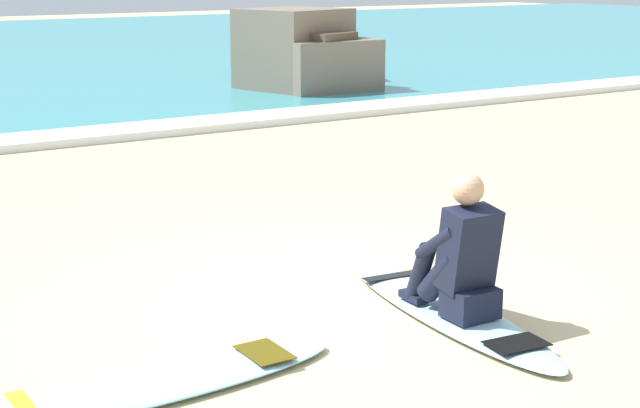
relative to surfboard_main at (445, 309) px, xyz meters
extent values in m
plane|color=#CCB584|center=(-0.46, 0.59, -0.04)|extent=(80.00, 80.00, 0.00)
cube|color=white|center=(-0.46, 7.84, 0.02)|extent=(80.00, 0.90, 0.11)
ellipsoid|color=#9ED1E5|center=(0.00, 0.00, 0.00)|extent=(0.79, 2.49, 0.07)
cube|color=black|center=(0.08, 0.68, 0.04)|extent=(0.49, 0.15, 0.01)
cube|color=black|center=(-0.09, -0.78, 0.04)|extent=(0.39, 0.28, 0.01)
cube|color=black|center=(-0.03, -0.29, 0.14)|extent=(0.33, 0.27, 0.20)
cylinder|color=black|center=(-0.12, -0.10, 0.29)|extent=(0.17, 0.41, 0.43)
cylinder|color=black|center=(-0.13, 0.11, 0.26)|extent=(0.13, 0.26, 0.42)
cube|color=black|center=(-0.13, 0.18, 0.07)|extent=(0.11, 0.22, 0.05)
cylinder|color=black|center=(0.08, -0.11, 0.29)|extent=(0.17, 0.41, 0.43)
cylinder|color=black|center=(0.10, 0.10, 0.26)|extent=(0.13, 0.26, 0.42)
cube|color=black|center=(0.11, 0.17, 0.07)|extent=(0.11, 0.22, 0.05)
cube|color=black|center=(-0.03, -0.25, 0.49)|extent=(0.35, 0.31, 0.57)
sphere|color=tan|center=(-0.03, -0.22, 0.88)|extent=(0.21, 0.21, 0.21)
cylinder|color=black|center=(-0.16, -0.09, 0.52)|extent=(0.11, 0.40, 0.31)
cylinder|color=black|center=(0.12, -0.10, 0.52)|extent=(0.11, 0.40, 0.31)
ellipsoid|color=#9ED1E5|center=(-2.19, -0.06, 0.00)|extent=(2.35, 0.54, 0.07)
cube|color=#4C400C|center=(-1.44, -0.07, 0.04)|extent=(0.24, 0.37, 0.01)
cube|color=#756656|center=(5.47, 9.73, 0.47)|extent=(1.77, 1.06, 1.01)
cube|color=brown|center=(5.78, 11.72, 0.47)|extent=(1.19, 1.32, 1.02)
cube|color=brown|center=(5.33, 9.97, 0.53)|extent=(1.22, 1.44, 1.14)
cube|color=#756656|center=(5.19, 10.48, 0.73)|extent=(2.03, 1.96, 1.53)
cube|color=brown|center=(6.39, 11.27, 0.49)|extent=(1.27, 1.19, 1.06)
camera|label=1|loc=(-4.07, -4.75, 2.27)|focal=54.59mm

